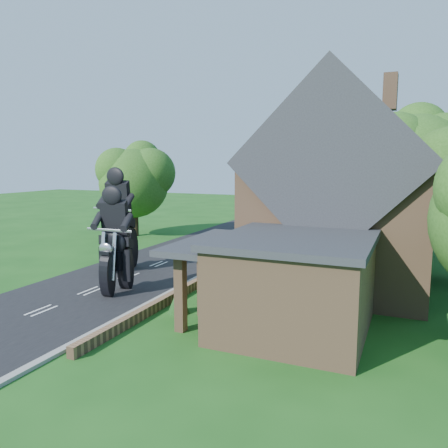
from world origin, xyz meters
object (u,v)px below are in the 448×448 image
at_px(garden_wall, 217,272).
at_px(motorcycle_follow, 120,255).
at_px(house, 341,197).
at_px(annex, 292,282).
at_px(motorcycle_lead, 117,277).

relative_size(garden_wall, motorcycle_follow, 11.87).
distance_m(house, motorcycle_follow, 12.38).
relative_size(house, annex, 1.45).
bearing_deg(annex, motorcycle_follow, 156.85).
height_order(annex, motorcycle_follow, annex).
bearing_deg(garden_wall, motorcycle_follow, -169.04).
bearing_deg(motorcycle_follow, motorcycle_lead, 131.01).
relative_size(house, motorcycle_lead, 6.39).
bearing_deg(motorcycle_follow, garden_wall, -162.72).
xyz_separation_m(house, annex, (-0.62, -6.80, -2.58)).
xyz_separation_m(garden_wall, annex, (5.57, -5.80, 1.57)).
xyz_separation_m(garden_wall, motorcycle_lead, (-2.97, -4.73, 0.55)).
bearing_deg(motorcycle_lead, annex, 171.88).
distance_m(motorcycle_lead, motorcycle_follow, 4.45).
bearing_deg(house, garden_wall, -170.83).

